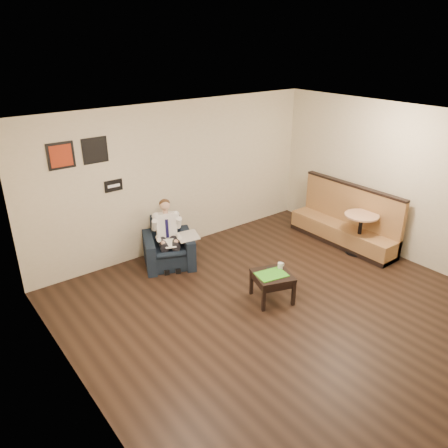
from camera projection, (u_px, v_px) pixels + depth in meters
ground at (288, 313)px, 6.60m from camera, size 6.00×6.00×0.00m
wall_back at (178, 177)px, 8.21m from camera, size 6.00×0.02×2.80m
wall_left at (83, 304)px, 4.36m from camera, size 0.02×6.00×2.80m
wall_right at (413, 186)px, 7.71m from camera, size 0.02×6.00×2.80m
ceiling at (301, 127)px, 5.48m from camera, size 6.00×6.00×0.02m
seating_sign at (114, 186)px, 7.44m from camera, size 0.32×0.02×0.20m
art_print_left at (61, 156)px, 6.73m from camera, size 0.42×0.03×0.42m
art_print_right at (95, 150)px, 7.04m from camera, size 0.42×0.03×0.42m
armchair at (168, 244)px, 7.85m from camera, size 1.12×1.12×0.83m
seated_man at (169, 238)px, 7.69m from camera, size 0.81×0.96×1.13m
lap_papers at (170, 243)px, 7.63m from camera, size 0.27×0.32×0.01m
newspaper at (188, 236)px, 7.79m from camera, size 0.49×0.55×0.01m
side_table at (272, 287)px, 6.85m from camera, size 0.72×0.72×0.46m
green_folder at (271, 275)px, 6.73m from camera, size 0.51×0.41×0.01m
coffee_mug at (280, 266)px, 6.90m from camera, size 0.11×0.11×0.10m
smartphone at (271, 268)px, 6.92m from camera, size 0.16×0.13×0.01m
banquette at (344, 216)px, 8.58m from camera, size 0.55×2.29×1.17m
cafe_table at (359, 234)px, 8.28m from camera, size 0.69×0.69×0.79m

